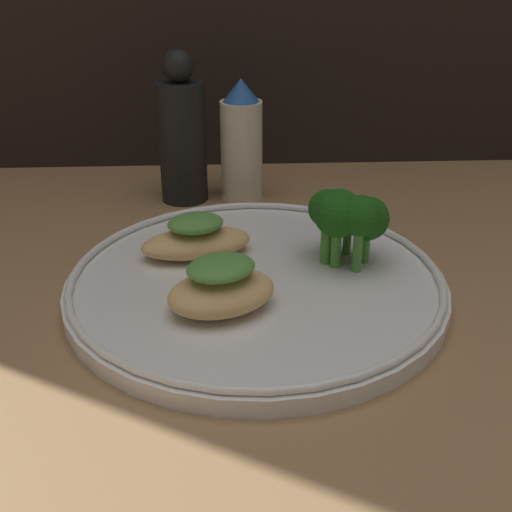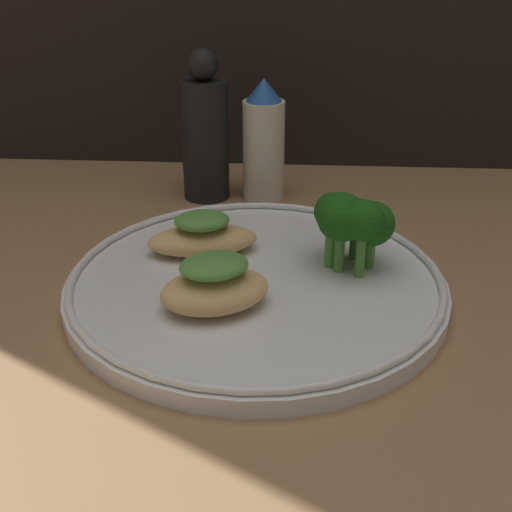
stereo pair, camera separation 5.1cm
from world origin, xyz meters
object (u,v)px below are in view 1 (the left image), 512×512
Objects in this scene: pepper_grinder at (182,136)px; broccoli_bunch at (346,215)px; plate at (256,282)px; sauce_bottle at (241,143)px.

broccoli_bunch is at bearing -52.64° from pepper_grinder.
plate is 4.50× the size of broccoli_bunch.
broccoli_bunch is at bearing -66.81° from sauce_bottle.
plate is at bearing -88.60° from sauce_bottle.
sauce_bottle is (-0.52, 21.16, 5.27)cm from plate.
plate is 2.34× the size of sauce_bottle.
pepper_grinder is at bearing 127.36° from broccoli_bunch.
broccoli_bunch is (7.51, 2.41, 4.72)cm from plate.
sauce_bottle is 6.35cm from pepper_grinder.
plate is 9.19cm from broccoli_bunch.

